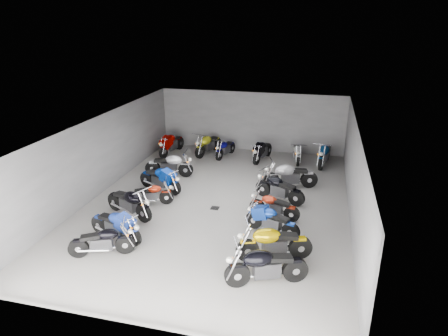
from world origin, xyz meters
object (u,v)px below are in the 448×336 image
(motorcycle_right_c, at_px, (271,221))
(motorcycle_back_f, at_px, (324,154))
(drain_grate, at_px, (215,208))
(motorcycle_left_a, at_px, (102,241))
(motorcycle_left_f, at_px, (170,165))
(motorcycle_right_a, at_px, (266,266))
(motorcycle_right_b, at_px, (273,243))
(motorcycle_back_e, at_px, (297,153))
(motorcycle_back_b, at_px, (208,144))
(motorcycle_back_d, at_px, (262,151))
(motorcycle_left_c, at_px, (129,203))
(motorcycle_left_e, at_px, (160,179))
(motorcycle_back_c, at_px, (225,148))
(motorcycle_left_b, at_px, (116,226))
(motorcycle_left_d, at_px, (150,194))
(motorcycle_right_d, at_px, (274,206))
(motorcycle_right_e, at_px, (279,189))
(motorcycle_back_a, at_px, (171,144))
(motorcycle_right_f, at_px, (290,176))

(motorcycle_right_c, distance_m, motorcycle_back_f, 7.54)
(drain_grate, height_order, motorcycle_left_a, motorcycle_left_a)
(motorcycle_left_f, relative_size, motorcycle_right_a, 1.01)
(motorcycle_right_b, xyz_separation_m, motorcycle_back_e, (0.03, 9.08, -0.08))
(motorcycle_right_a, height_order, motorcycle_back_b, motorcycle_right_a)
(motorcycle_back_d, bearing_deg, motorcycle_left_c, 76.58)
(motorcycle_left_e, distance_m, motorcycle_back_e, 7.37)
(motorcycle_back_c, bearing_deg, motorcycle_left_b, 95.21)
(motorcycle_left_f, relative_size, motorcycle_right_b, 1.00)
(motorcycle_left_c, height_order, motorcycle_right_a, motorcycle_right_a)
(motorcycle_right_b, bearing_deg, motorcycle_left_a, 81.81)
(motorcycle_back_e, bearing_deg, motorcycle_back_b, -8.62)
(drain_grate, relative_size, motorcycle_left_e, 0.15)
(motorcycle_left_d, xyz_separation_m, motorcycle_right_a, (5.10, -3.85, 0.11))
(motorcycle_left_b, distance_m, motorcycle_back_d, 9.57)
(motorcycle_left_a, bearing_deg, motorcycle_right_a, 64.76)
(motorcycle_left_e, relative_size, motorcycle_right_c, 1.10)
(motorcycle_left_c, bearing_deg, motorcycle_right_d, 125.78)
(motorcycle_right_a, relative_size, motorcycle_right_b, 0.99)
(motorcycle_left_c, distance_m, motorcycle_right_e, 5.82)
(motorcycle_right_a, xyz_separation_m, motorcycle_back_c, (-3.64, 10.15, -0.09))
(motorcycle_left_b, relative_size, motorcycle_back_a, 0.92)
(motorcycle_back_f, bearing_deg, motorcycle_left_b, 63.93)
(motorcycle_right_f, xyz_separation_m, motorcycle_back_f, (1.40, 3.32, 0.00))
(motorcycle_right_e, relative_size, motorcycle_back_f, 0.87)
(motorcycle_right_d, bearing_deg, motorcycle_left_d, 103.85)
(motorcycle_left_b, xyz_separation_m, motorcycle_right_b, (5.15, 0.11, 0.04))
(motorcycle_back_e, xyz_separation_m, motorcycle_back_f, (1.35, -0.18, 0.09))
(motorcycle_left_b, relative_size, motorcycle_back_f, 0.89)
(motorcycle_left_f, bearing_deg, motorcycle_right_a, 31.89)
(motorcycle_right_d, height_order, motorcycle_back_c, motorcycle_back_c)
(motorcycle_right_a, xyz_separation_m, motorcycle_right_f, (0.02, 6.82, 0.01))
(motorcycle_back_c, bearing_deg, drain_grate, 114.54)
(drain_grate, distance_m, motorcycle_left_d, 2.59)
(motorcycle_left_e, xyz_separation_m, motorcycle_right_e, (4.96, 0.25, -0.01))
(motorcycle_back_a, bearing_deg, motorcycle_right_f, 164.85)
(motorcycle_right_b, relative_size, motorcycle_back_d, 1.06)
(motorcycle_back_e, bearing_deg, motorcycle_right_d, 78.59)
(motorcycle_back_a, height_order, motorcycle_back_c, motorcycle_back_a)
(motorcycle_left_d, bearing_deg, motorcycle_back_c, 145.84)
(motorcycle_left_a, distance_m, motorcycle_back_a, 9.87)
(motorcycle_back_c, relative_size, motorcycle_back_e, 0.96)
(motorcycle_left_b, bearing_deg, motorcycle_right_c, 126.44)
(motorcycle_back_b, bearing_deg, motorcycle_right_e, 148.71)
(motorcycle_back_c, xyz_separation_m, motorcycle_back_d, (1.97, -0.08, 0.05))
(motorcycle_left_e, bearing_deg, motorcycle_left_a, 22.56)
(motorcycle_left_b, relative_size, motorcycle_right_a, 0.95)
(motorcycle_right_c, distance_m, motorcycle_right_e, 2.68)
(motorcycle_right_a, distance_m, motorcycle_back_f, 10.23)
(motorcycle_right_b, bearing_deg, motorcycle_back_d, -8.63)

